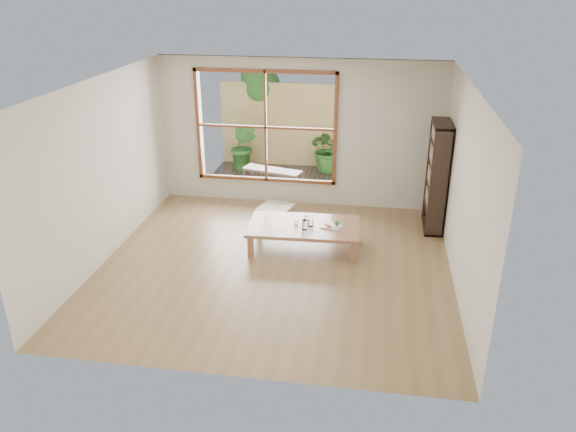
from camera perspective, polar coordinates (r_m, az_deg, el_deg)
name	(u,v)px	position (r m, az deg, el deg)	size (l,w,h in m)	color
ground	(275,264)	(8.19, -1.28, -4.94)	(5.00, 5.00, 0.00)	#96764B
low_table	(304,228)	(8.56, 1.62, -1.18)	(1.72, 1.01, 0.37)	#A16D4E
floor_cushion	(276,208)	(10.01, -1.27, 0.80)	(0.54, 0.54, 0.08)	beige
bookshelf	(437,177)	(9.33, 14.89, 3.86)	(0.28, 0.80, 1.78)	black
glass_tall	(305,225)	(8.36, 1.72, -0.89)	(0.08, 0.08, 0.16)	silver
glass_mid	(311,223)	(8.49, 2.33, -0.69)	(0.08, 0.08, 0.11)	silver
glass_short	(306,218)	(8.68, 1.86, -0.22)	(0.07, 0.07, 0.08)	silver
glass_small	(296,223)	(8.52, 0.84, -0.74)	(0.05, 0.05, 0.07)	silver
food_tray	(332,226)	(8.49, 4.53, -0.98)	(0.34, 0.28, 0.09)	white
deck	(278,180)	(11.49, -1.06, 3.64)	(2.80, 2.00, 0.05)	#3A332A
garden_bench	(272,172)	(10.95, -1.60, 4.46)	(1.21, 0.64, 0.37)	black
bamboo_fence	(285,125)	(12.17, -0.26, 9.21)	(2.80, 0.06, 1.80)	tan
shrub_right	(330,149)	(11.88, 4.24, 6.84)	(0.88, 0.76, 0.97)	#376B27
shrub_left	(244,146)	(11.97, -4.54, 7.09)	(0.56, 0.45, 1.02)	#376B27
garden_tree	(257,88)	(12.43, -3.20, 12.90)	(1.04, 0.85, 2.22)	#4C3D2D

